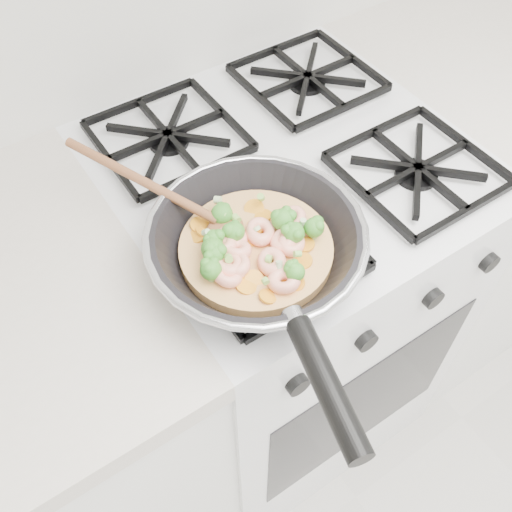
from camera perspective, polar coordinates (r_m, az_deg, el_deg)
stove at (r=1.34m, az=2.42°, el=-4.53°), size 0.60×0.60×0.92m
skillet at (r=0.79m, az=-0.01°, el=0.97°), size 0.31×0.60×0.09m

